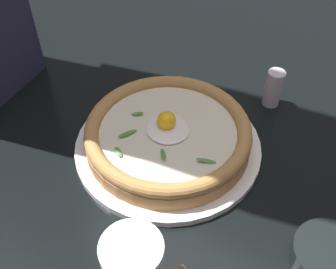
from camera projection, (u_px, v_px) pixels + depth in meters
ground_plane at (141, 147)px, 0.70m from camera, size 2.40×2.40×0.03m
pizza_plate at (168, 145)px, 0.67m from camera, size 0.31×0.31×0.01m
pizza at (168, 133)px, 0.65m from camera, size 0.27×0.27×0.06m
side_bowl at (329, 257)px, 0.52m from camera, size 0.10×0.10×0.03m
pepper_shaker at (273, 88)px, 0.73m from camera, size 0.03×0.03×0.07m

